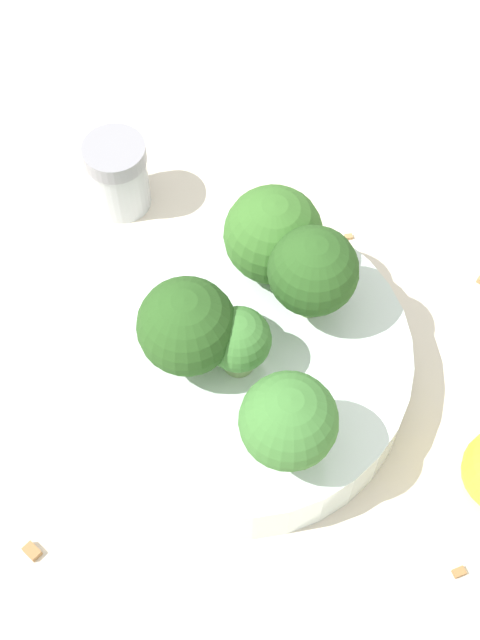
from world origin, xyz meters
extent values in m
plane|color=beige|center=(0.00, 0.00, 0.00)|extent=(3.00, 3.00, 0.00)
cylinder|color=silver|center=(0.00, 0.00, 0.02)|extent=(0.20, 0.20, 0.04)
cylinder|color=#7A9E5B|center=(-0.01, 0.01, 0.05)|extent=(0.02, 0.02, 0.02)
sphere|color=#3D7533|center=(-0.01, 0.01, 0.07)|extent=(0.04, 0.04, 0.04)
cylinder|color=#8EB770|center=(0.02, -0.06, 0.05)|extent=(0.02, 0.02, 0.02)
sphere|color=#386B28|center=(0.02, -0.06, 0.07)|extent=(0.06, 0.06, 0.06)
cylinder|color=#7A9E5B|center=(0.02, 0.02, 0.05)|extent=(0.02, 0.02, 0.03)
sphere|color=#28511E|center=(0.02, 0.02, 0.08)|extent=(0.06, 0.06, 0.06)
cylinder|color=#84AD66|center=(-0.01, -0.05, 0.06)|extent=(0.02, 0.02, 0.03)
sphere|color=#28511E|center=(-0.01, -0.05, 0.08)|extent=(0.05, 0.05, 0.05)
cylinder|color=#84AD66|center=(-0.06, 0.03, 0.05)|extent=(0.02, 0.02, 0.03)
sphere|color=#3D7533|center=(-0.06, 0.03, 0.08)|extent=(0.05, 0.05, 0.05)
cylinder|color=#B2B7BC|center=(0.15, -0.05, 0.02)|extent=(0.04, 0.04, 0.04)
cylinder|color=gray|center=(0.15, -0.05, 0.05)|extent=(0.04, 0.04, 0.01)
cube|color=olive|center=(-0.17, 0.01, 0.00)|extent=(0.01, 0.01, 0.01)
cube|color=#AD7F4C|center=(0.01, -0.13, 0.00)|extent=(0.01, 0.01, 0.01)
cube|color=olive|center=(0.02, 0.16, 0.00)|extent=(0.01, 0.01, 0.01)
camera|label=1|loc=(-0.16, 0.19, 0.50)|focal=50.00mm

